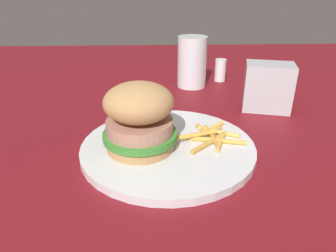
{
  "coord_description": "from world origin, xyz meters",
  "views": [
    {
      "loc": [
        0.42,
        -0.01,
        0.24
      ],
      "look_at": [
        0.02,
        0.01,
        0.04
      ],
      "focal_mm": 32.87,
      "sensor_mm": 36.0,
      "label": 1
    }
  ],
  "objects_px": {
    "plate": "(168,147)",
    "sandwich": "(139,117)",
    "fries_pile": "(211,135)",
    "salt_shaker": "(220,70)",
    "drink_glass": "(192,64)",
    "napkin_dispenser": "(268,87)"
  },
  "relations": [
    {
      "from": "plate",
      "to": "drink_glass",
      "type": "xyz_separation_m",
      "value": [
        -0.31,
        0.07,
        0.05
      ]
    },
    {
      "from": "napkin_dispenser",
      "to": "salt_shaker",
      "type": "bearing_deg",
      "value": -59.76
    },
    {
      "from": "sandwich",
      "to": "salt_shaker",
      "type": "distance_m",
      "value": 0.41
    },
    {
      "from": "sandwich",
      "to": "fries_pile",
      "type": "bearing_deg",
      "value": 103.14
    },
    {
      "from": "fries_pile",
      "to": "napkin_dispenser",
      "type": "distance_m",
      "value": 0.2
    },
    {
      "from": "drink_glass",
      "to": "plate",
      "type": "bearing_deg",
      "value": -12.56
    },
    {
      "from": "napkin_dispenser",
      "to": "salt_shaker",
      "type": "distance_m",
      "value": 0.2
    },
    {
      "from": "fries_pile",
      "to": "salt_shaker",
      "type": "distance_m",
      "value": 0.34
    },
    {
      "from": "plate",
      "to": "drink_glass",
      "type": "bearing_deg",
      "value": 167.44
    },
    {
      "from": "fries_pile",
      "to": "napkin_dispenser",
      "type": "height_order",
      "value": "napkin_dispenser"
    },
    {
      "from": "sandwich",
      "to": "salt_shaker",
      "type": "relative_size",
      "value": 1.96
    },
    {
      "from": "plate",
      "to": "salt_shaker",
      "type": "height_order",
      "value": "salt_shaker"
    },
    {
      "from": "plate",
      "to": "fries_pile",
      "type": "relative_size",
      "value": 2.34
    },
    {
      "from": "fries_pile",
      "to": "salt_shaker",
      "type": "xyz_separation_m",
      "value": [
        -0.33,
        0.08,
        0.01
      ]
    },
    {
      "from": "plate",
      "to": "drink_glass",
      "type": "height_order",
      "value": "drink_glass"
    },
    {
      "from": "salt_shaker",
      "to": "sandwich",
      "type": "bearing_deg",
      "value": -27.6
    },
    {
      "from": "drink_glass",
      "to": "napkin_dispenser",
      "type": "bearing_deg",
      "value": 41.29
    },
    {
      "from": "plate",
      "to": "napkin_dispenser",
      "type": "distance_m",
      "value": 0.26
    },
    {
      "from": "drink_glass",
      "to": "salt_shaker",
      "type": "height_order",
      "value": "drink_glass"
    },
    {
      "from": "sandwich",
      "to": "napkin_dispenser",
      "type": "distance_m",
      "value": 0.3
    },
    {
      "from": "plate",
      "to": "sandwich",
      "type": "bearing_deg",
      "value": -77.84
    },
    {
      "from": "sandwich",
      "to": "napkin_dispenser",
      "type": "height_order",
      "value": "sandwich"
    }
  ]
}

